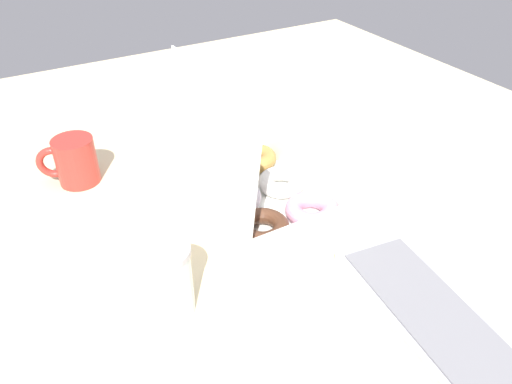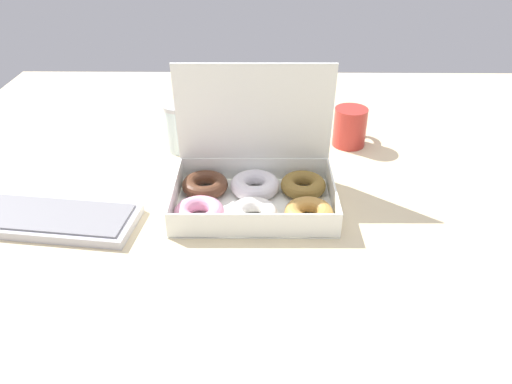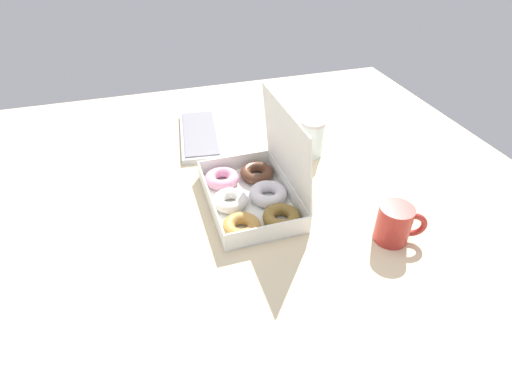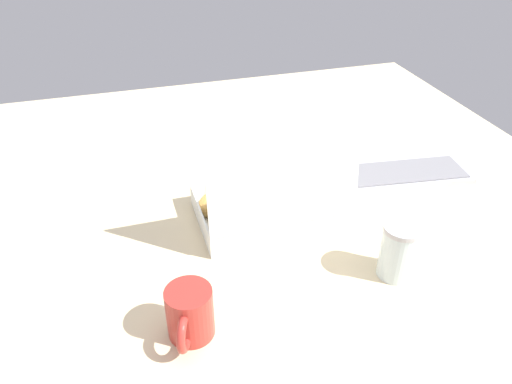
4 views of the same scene
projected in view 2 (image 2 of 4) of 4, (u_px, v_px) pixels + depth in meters
The scene contains 5 objects.
ground_plane at pixel (273, 214), 105.39cm from camera, with size 180.00×180.00×2.00cm, color beige.
donut_box at pixel (254, 189), 105.35cm from camera, with size 35.26×24.89×28.22cm.
keyboard at pixel (51, 219), 100.42cm from camera, with size 35.79×17.47×2.20cm.
coffee_mug at pixel (350, 126), 128.96cm from camera, with size 8.48×12.06×10.04cm.
glass_jar at pixel (180, 127), 125.70cm from camera, with size 7.90×7.90×12.32cm.
Camera 2 is at (-2.47, -87.14, 58.53)cm, focal length 35.00 mm.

